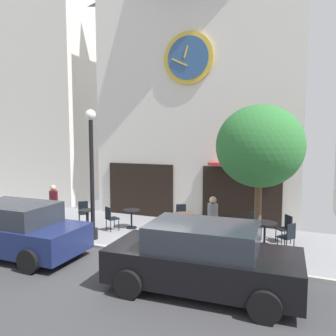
% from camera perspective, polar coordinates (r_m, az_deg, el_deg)
% --- Properties ---
extents(ground_plane, '(28.15, 11.19, 0.13)m').
position_cam_1_polar(ground_plane, '(9.29, -8.06, -16.88)').
color(ground_plane, gray).
extents(clock_building, '(8.82, 3.30, 11.40)m').
position_cam_1_polar(clock_building, '(14.86, 4.91, 14.53)').
color(clock_building, silver).
rests_on(clock_building, ground_plane).
extents(neighbor_building_left, '(5.29, 3.88, 15.06)m').
position_cam_1_polar(neighbor_building_left, '(20.24, -19.42, 16.67)').
color(neighbor_building_left, silver).
rests_on(neighbor_building_left, ground_plane).
extents(street_lamp, '(0.36, 0.36, 4.39)m').
position_cam_1_polar(street_lamp, '(11.42, -12.98, -1.06)').
color(street_lamp, black).
rests_on(street_lamp, ground_plane).
extents(street_tree, '(2.43, 2.19, 4.38)m').
position_cam_1_polar(street_tree, '(9.56, 15.48, 3.55)').
color(street_tree, brown).
rests_on(street_tree, ground_plane).
extents(cafe_table_center, '(0.60, 0.60, 0.75)m').
position_cam_1_polar(cafe_table_center, '(12.93, -13.78, -8.14)').
color(cafe_table_center, black).
rests_on(cafe_table_center, ground_plane).
extents(cafe_table_center_right, '(0.65, 0.65, 0.72)m').
position_cam_1_polar(cafe_table_center_right, '(12.84, -6.31, -8.14)').
color(cafe_table_center_right, black).
rests_on(cafe_table_center_right, ground_plane).
extents(cafe_table_leftmost, '(0.76, 0.76, 0.74)m').
position_cam_1_polar(cafe_table_leftmost, '(12.00, 2.64, -8.80)').
color(cafe_table_leftmost, black).
rests_on(cafe_table_leftmost, ground_plane).
extents(cafe_table_near_curb, '(0.77, 0.77, 0.76)m').
position_cam_1_polar(cafe_table_near_curb, '(11.24, 16.31, -9.93)').
color(cafe_table_near_curb, black).
rests_on(cafe_table_near_curb, ground_plane).
extents(cafe_chair_mid_row, '(0.54, 0.54, 0.90)m').
position_cam_1_polar(cafe_chair_mid_row, '(12.58, -9.88, -8.27)').
color(cafe_chair_mid_row, black).
rests_on(cafe_chair_mid_row, ground_plane).
extents(cafe_chair_under_awning, '(0.48, 0.48, 0.90)m').
position_cam_1_polar(cafe_chair_under_awning, '(11.17, 11.83, -10.07)').
color(cafe_chair_under_awning, black).
rests_on(cafe_chair_under_awning, ground_plane).
extents(cafe_chair_corner, '(0.56, 0.56, 0.90)m').
position_cam_1_polar(cafe_chair_corner, '(13.76, -14.36, -7.16)').
color(cafe_chair_corner, black).
rests_on(cafe_chair_corner, ground_plane).
extents(cafe_chair_right_end, '(0.56, 0.56, 0.90)m').
position_cam_1_polar(cafe_chair_right_end, '(11.24, 4.35, -9.87)').
color(cafe_chair_right_end, black).
rests_on(cafe_chair_right_end, ground_plane).
extents(cafe_chair_curbside, '(0.49, 0.49, 0.90)m').
position_cam_1_polar(cafe_chair_curbside, '(11.97, 14.76, -9.09)').
color(cafe_chair_curbside, black).
rests_on(cafe_chair_curbside, ground_plane).
extents(cafe_chair_by_entrance, '(0.56, 0.56, 0.90)m').
position_cam_1_polar(cafe_chair_by_entrance, '(10.80, 19.99, -10.83)').
color(cafe_chair_by_entrance, black).
rests_on(cafe_chair_by_entrance, ground_plane).
extents(cafe_chair_outer, '(0.55, 0.55, 0.90)m').
position_cam_1_polar(cafe_chair_outer, '(12.79, 2.33, -7.96)').
color(cafe_chair_outer, black).
rests_on(cafe_chair_outer, ground_plane).
extents(cafe_chair_near_tree, '(0.56, 0.56, 0.90)m').
position_cam_1_polar(cafe_chair_near_tree, '(11.77, 19.61, -9.47)').
color(cafe_chair_near_tree, black).
rests_on(cafe_chair_near_tree, ground_plane).
extents(pedestrian_maroon, '(0.45, 0.45, 1.67)m').
position_cam_1_polar(pedestrian_maroon, '(13.37, -19.06, -6.21)').
color(pedestrian_maroon, '#2D2D38').
rests_on(pedestrian_maroon, ground_plane).
extents(pedestrian_grey, '(0.40, 0.40, 1.67)m').
position_cam_1_polar(pedestrian_grey, '(10.42, 7.69, -9.24)').
color(pedestrian_grey, '#2D2D38').
rests_on(pedestrian_grey, ground_plane).
extents(parked_car_navy, '(4.31, 2.04, 1.55)m').
position_cam_1_polar(parked_car_navy, '(10.93, -24.91, -9.56)').
color(parked_car_navy, navy).
rests_on(parked_car_navy, ground_plane).
extents(parked_car_black, '(4.37, 2.17, 1.55)m').
position_cam_1_polar(parked_car_black, '(7.80, 5.97, -15.15)').
color(parked_car_black, black).
rests_on(parked_car_black, ground_plane).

